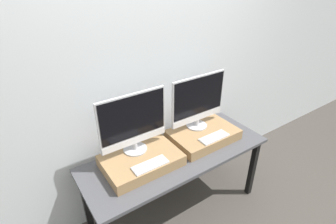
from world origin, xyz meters
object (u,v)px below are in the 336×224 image
object	(u,v)px
keyboard_left	(150,165)
monitor_right	(198,101)
keyboard_right	(214,137)
monitor_left	(133,122)

from	to	relation	value
keyboard_left	monitor_right	xyz separation A→B (m)	(0.66, 0.24, 0.26)
monitor_right	keyboard_right	distance (m)	0.35
monitor_left	monitor_right	distance (m)	0.66
keyboard_left	monitor_right	size ratio (longest dim) A/B	0.50
keyboard_left	keyboard_right	bearing A→B (deg)	0.00
keyboard_left	monitor_right	world-z (taller)	monitor_right
keyboard_left	keyboard_right	world-z (taller)	same
keyboard_left	keyboard_right	xyz separation A→B (m)	(0.66, 0.00, 0.00)
monitor_left	monitor_right	world-z (taller)	same
keyboard_right	keyboard_left	bearing A→B (deg)	180.00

